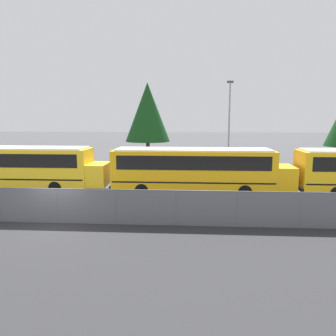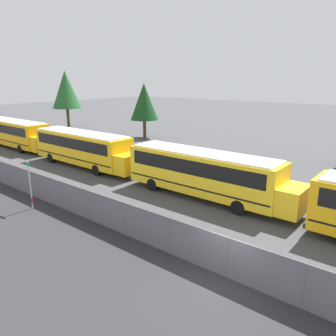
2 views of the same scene
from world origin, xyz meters
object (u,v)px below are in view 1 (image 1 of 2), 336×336
(light_pole, at_px, (229,123))
(school_bus_2, at_px, (19,165))
(tree_1, at_px, (148,112))
(school_bus_3, at_px, (197,167))

(light_pole, bearing_deg, school_bus_2, -151.28)
(light_pole, bearing_deg, tree_1, 143.93)
(light_pole, relative_size, tree_1, 0.94)
(school_bus_3, bearing_deg, school_bus_2, 178.31)
(light_pole, xyz_separation_m, tree_1, (-8.64, 6.29, 1.13))
(school_bus_3, distance_m, light_pole, 10.25)
(school_bus_2, height_order, tree_1, tree_1)
(school_bus_3, relative_size, light_pole, 1.44)
(light_pole, bearing_deg, school_bus_3, -109.28)
(school_bus_2, bearing_deg, school_bus_3, -1.69)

